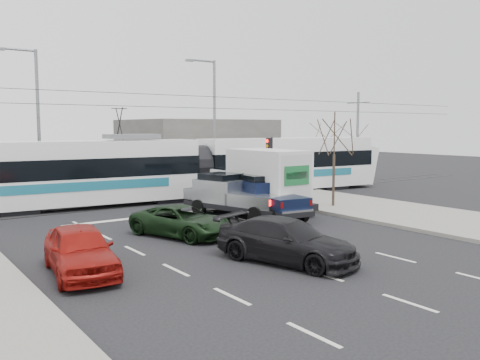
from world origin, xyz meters
TOP-DOWN VIEW (x-y plane):
  - ground at (0.00, 0.00)m, footprint 120.00×120.00m
  - sidewalk_right at (9.00, 0.00)m, footprint 6.00×60.00m
  - rails at (0.00, 10.00)m, footprint 60.00×1.60m
  - building_right at (12.00, 24.00)m, footprint 12.00×10.00m
  - bare_tree at (7.60, 2.50)m, footprint 2.40×2.40m
  - traffic_signal at (6.47, 6.50)m, footprint 0.44×0.44m
  - street_lamp_near at (7.31, 14.00)m, footprint 2.38×0.25m
  - street_lamp_far at (-4.19, 16.00)m, footprint 2.38×0.25m
  - catenary at (0.00, 10.00)m, footprint 60.00×0.20m
  - tram at (3.66, 10.10)m, footprint 26.48×5.21m
  - silver_pickup at (1.89, 3.84)m, footprint 3.25×5.93m
  - box_truck at (3.91, 4.07)m, footprint 2.25×6.44m
  - navy_pickup at (2.94, 2.42)m, footprint 2.34×4.98m
  - green_car at (-2.45, 1.12)m, footprint 3.34×4.85m
  - red_car at (-7.49, -1.70)m, footprint 2.33×4.51m
  - dark_car at (-1.62, -4.27)m, footprint 3.33×5.21m

SIDE VIEW (x-z plane):
  - ground at x=0.00m, z-range 0.00..0.00m
  - rails at x=0.00m, z-range 0.00..0.03m
  - sidewalk_right at x=9.00m, z-range 0.00..0.15m
  - green_car at x=-2.45m, z-range 0.00..1.23m
  - dark_car at x=-1.62m, z-range 0.00..1.41m
  - red_car at x=-7.49m, z-range 0.00..1.47m
  - navy_pickup at x=2.94m, z-range -0.01..2.01m
  - silver_pickup at x=1.89m, z-range -0.01..2.04m
  - box_truck at x=3.91m, z-range -0.02..3.19m
  - tram at x=3.66m, z-range -0.78..4.60m
  - building_right at x=12.00m, z-range 0.00..5.00m
  - traffic_signal at x=6.47m, z-range 0.94..4.54m
  - bare_tree at x=7.60m, z-range 1.29..6.29m
  - catenary at x=0.00m, z-range 0.38..7.38m
  - street_lamp_near at x=7.31m, z-range 0.61..9.61m
  - street_lamp_far at x=-4.19m, z-range 0.61..9.61m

